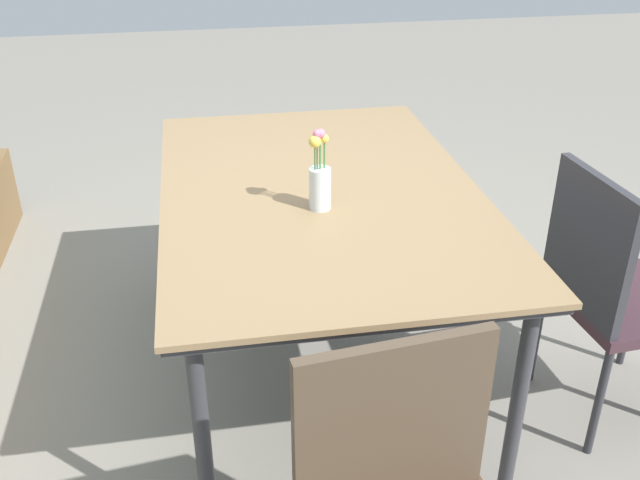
{
  "coord_description": "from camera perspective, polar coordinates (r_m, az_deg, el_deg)",
  "views": [
    {
      "loc": [
        -2.27,
        0.37,
        1.77
      ],
      "look_at": [
        -0.09,
        -0.01,
        0.57
      ],
      "focal_mm": 40.73,
      "sensor_mm": 36.0,
      "label": 1
    }
  ],
  "objects": [
    {
      "name": "ground_plane",
      "position": [
        2.9,
        -0.55,
        -9.21
      ],
      "size": [
        12.0,
        12.0,
        0.0
      ],
      "primitive_type": "plane",
      "color": "gray"
    },
    {
      "name": "dining_table",
      "position": [
        2.45,
        -0.0,
        3.0
      ],
      "size": [
        1.6,
        1.05,
        0.77
      ],
      "color": "#8C704C",
      "rests_on": "ground"
    },
    {
      "name": "chair_near_left",
      "position": [
        2.56,
        22.0,
        -3.37
      ],
      "size": [
        0.46,
        0.46,
        0.91
      ],
      "rotation": [
        0.0,
        0.0,
        3.22
      ],
      "color": "#3D252D",
      "rests_on": "ground"
    },
    {
      "name": "flower_vase",
      "position": [
        2.25,
        -0.03,
        4.71
      ],
      "size": [
        0.07,
        0.07,
        0.26
      ],
      "color": "silver",
      "rests_on": "dining_table"
    }
  ]
}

